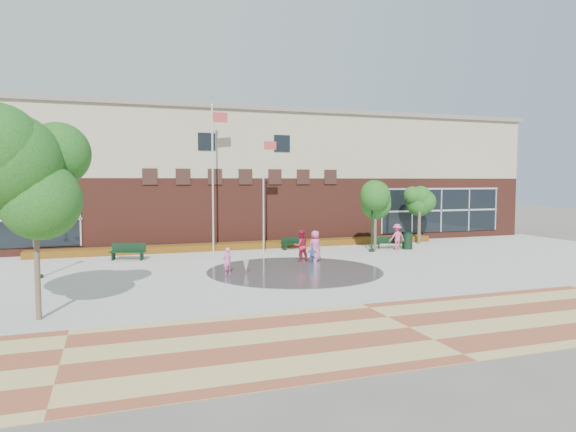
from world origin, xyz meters
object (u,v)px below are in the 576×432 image
object	(u,v)px
flagpole_right	(264,187)
bench_left	(128,255)
trash_can	(407,240)
flagpole_left	(213,170)
child_splash	(227,261)
tree_big_left	(34,176)

from	to	relation	value
flagpole_right	bench_left	xyz separation A→B (m)	(-7.78, -0.06, -3.64)
flagpole_right	trash_can	distance (m)	9.77
flagpole_left	child_splash	size ratio (longest dim) A/B	7.09
tree_big_left	trash_can	bearing A→B (deg)	27.94
flagpole_right	bench_left	world-z (taller)	flagpole_right
trash_can	child_splash	distance (m)	13.52
trash_can	child_splash	size ratio (longest dim) A/B	0.88
flagpole_right	trash_can	bearing A→B (deg)	-7.96
flagpole_right	trash_can	size ratio (longest dim) A/B	6.34
child_splash	bench_left	bearing A→B (deg)	-79.33
bench_left	child_splash	size ratio (longest dim) A/B	1.54
bench_left	trash_can	bearing A→B (deg)	17.59
trash_can	tree_big_left	xyz separation A→B (m)	(-19.87, -10.54, 3.93)
bench_left	tree_big_left	distance (m)	12.69
flagpole_left	trash_can	distance (m)	12.89
tree_big_left	child_splash	size ratio (longest dim) A/B	5.00
flagpole_right	bench_left	bearing A→B (deg)	179.45
flagpole_left	trash_can	xyz separation A→B (m)	(11.80, -2.73, -4.40)
flagpole_left	bench_left	world-z (taller)	flagpole_left
flagpole_right	bench_left	size ratio (longest dim) A/B	3.64
flagpole_right	child_splash	bearing A→B (deg)	-121.79
flagpole_left	tree_big_left	bearing A→B (deg)	-127.94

